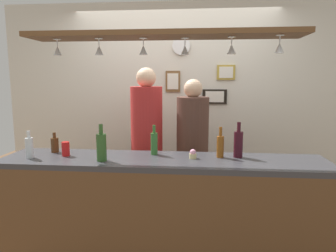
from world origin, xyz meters
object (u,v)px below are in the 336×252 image
at_px(bottle_soda_clear, 29,147).
at_px(drink_can, 66,149).
at_px(bottle_wine_dark_red, 238,144).
at_px(picture_frame_lower_pair, 215,97).
at_px(cupcake, 193,154).
at_px(bottle_champagne_green, 101,146).
at_px(wall_clock, 181,46).
at_px(bottle_beer_green_import, 154,143).
at_px(picture_frame_crest, 173,81).
at_px(person_middle_red_shirt, 147,133).
at_px(bottle_beer_brown_stubby, 55,144).
at_px(picture_frame_upper_small, 226,72).
at_px(person_right_brown_shirt, 192,141).
at_px(bottle_beer_amber_tall, 220,146).

height_order(bottle_soda_clear, drink_can, bottle_soda_clear).
bearing_deg(bottle_wine_dark_red, picture_frame_lower_pair, 96.00).
bearing_deg(cupcake, bottle_champagne_green, -168.41).
bearing_deg(wall_clock, bottle_beer_green_import, -97.34).
distance_m(picture_frame_crest, picture_frame_lower_pair, 0.56).
relative_size(bottle_champagne_green, picture_frame_crest, 1.15).
xyz_separation_m(bottle_beer_green_import, picture_frame_lower_pair, (0.58, 1.27, 0.33)).
distance_m(drink_can, picture_frame_lower_pair, 1.96).
height_order(person_middle_red_shirt, wall_clock, wall_clock).
height_order(bottle_beer_brown_stubby, picture_frame_upper_small, picture_frame_upper_small).
bearing_deg(drink_can, bottle_beer_brown_stubby, 141.91).
relative_size(bottle_beer_green_import, bottle_champagne_green, 0.87).
height_order(person_right_brown_shirt, drink_can, person_right_brown_shirt).
distance_m(person_right_brown_shirt, bottle_soda_clear, 1.59).
bearing_deg(person_middle_red_shirt, bottle_champagne_green, -104.22).
bearing_deg(person_right_brown_shirt, bottle_champagne_green, -129.25).
distance_m(cupcake, wall_clock, 1.71).
distance_m(person_right_brown_shirt, picture_frame_lower_pair, 0.82).
distance_m(person_right_brown_shirt, bottle_beer_green_import, 0.71).
relative_size(cupcake, picture_frame_lower_pair, 0.26).
bearing_deg(person_middle_red_shirt, person_right_brown_shirt, 0.00).
bearing_deg(picture_frame_lower_pair, bottle_beer_green_import, -114.64).
xyz_separation_m(person_middle_red_shirt, bottle_champagne_green, (-0.22, -0.87, 0.04)).
bearing_deg(picture_frame_upper_small, picture_frame_crest, 180.00).
height_order(cupcake, picture_frame_lower_pair, picture_frame_lower_pair).
height_order(bottle_wine_dark_red, bottle_beer_amber_tall, bottle_wine_dark_red).
distance_m(bottle_champagne_green, bottle_beer_amber_tall, 0.98).
relative_size(person_right_brown_shirt, drink_can, 13.59).
height_order(person_middle_red_shirt, bottle_champagne_green, person_middle_red_shirt).
relative_size(bottle_wine_dark_red, bottle_beer_brown_stubby, 1.67).
bearing_deg(bottle_champagne_green, picture_frame_lower_pair, 57.39).
distance_m(bottle_soda_clear, bottle_champagne_green, 0.63).
relative_size(person_right_brown_shirt, picture_frame_lower_pair, 5.53).
distance_m(person_right_brown_shirt, cupcake, 0.73).
bearing_deg(person_right_brown_shirt, bottle_wine_dark_red, -58.74).
xyz_separation_m(person_middle_red_shirt, picture_frame_lower_pair, (0.75, 0.65, 0.36)).
height_order(bottle_beer_amber_tall, picture_frame_crest, picture_frame_crest).
bearing_deg(picture_frame_lower_pair, bottle_beer_brown_stubby, -139.51).
xyz_separation_m(person_right_brown_shirt, picture_frame_lower_pair, (0.26, 0.65, 0.44)).
height_order(cupcake, picture_frame_crest, picture_frame_crest).
relative_size(bottle_beer_green_import, wall_clock, 1.18).
xyz_separation_m(bottle_wine_dark_red, bottle_beer_green_import, (-0.72, 0.03, -0.01)).
distance_m(bottle_wine_dark_red, bottle_beer_green_import, 0.72).
distance_m(person_right_brown_shirt, wall_clock, 1.25).
bearing_deg(wall_clock, picture_frame_lower_pair, 0.85).
relative_size(bottle_soda_clear, picture_frame_crest, 0.88).
relative_size(bottle_soda_clear, picture_frame_upper_small, 1.05).
height_order(bottle_beer_green_import, picture_frame_lower_pair, picture_frame_lower_pair).
xyz_separation_m(bottle_soda_clear, bottle_beer_amber_tall, (1.58, 0.18, 0.01)).
xyz_separation_m(person_middle_red_shirt, person_right_brown_shirt, (0.49, 0.00, -0.08)).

